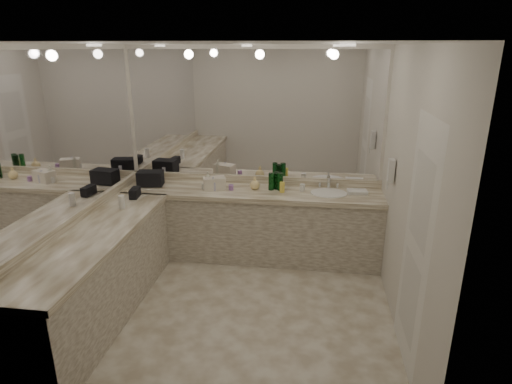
# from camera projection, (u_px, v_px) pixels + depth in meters

# --- Properties ---
(floor) EXTENTS (3.20, 3.20, 0.00)m
(floor) POSITION_uv_depth(u_px,v_px,m) (234.00, 308.00, 4.43)
(floor) COLOR beige
(floor) RESTS_ON ground
(ceiling) EXTENTS (3.20, 3.20, 0.00)m
(ceiling) POSITION_uv_depth(u_px,v_px,m) (229.00, 43.00, 3.59)
(ceiling) COLOR white
(ceiling) RESTS_ON floor
(wall_back) EXTENTS (3.20, 0.02, 2.60)m
(wall_back) POSITION_uv_depth(u_px,v_px,m) (254.00, 153.00, 5.42)
(wall_back) COLOR silver
(wall_back) RESTS_ON floor
(wall_left) EXTENTS (0.02, 3.00, 2.60)m
(wall_left) POSITION_uv_depth(u_px,v_px,m) (73.00, 183.00, 4.22)
(wall_left) COLOR silver
(wall_left) RESTS_ON floor
(wall_right) EXTENTS (0.02, 3.00, 2.60)m
(wall_right) POSITION_uv_depth(u_px,v_px,m) (408.00, 197.00, 3.81)
(wall_right) COLOR silver
(wall_right) RESTS_ON floor
(vanity_back_base) EXTENTS (3.20, 0.60, 0.84)m
(vanity_back_base) POSITION_uv_depth(u_px,v_px,m) (251.00, 226.00, 5.42)
(vanity_back_base) COLOR beige
(vanity_back_base) RESTS_ON floor
(vanity_back_top) EXTENTS (3.20, 0.64, 0.06)m
(vanity_back_top) POSITION_uv_depth(u_px,v_px,m) (251.00, 193.00, 5.27)
(vanity_back_top) COLOR silver
(vanity_back_top) RESTS_ON vanity_back_base
(vanity_left_base) EXTENTS (0.60, 2.40, 0.84)m
(vanity_left_base) POSITION_uv_depth(u_px,v_px,m) (97.00, 279.00, 4.18)
(vanity_left_base) COLOR beige
(vanity_left_base) RESTS_ON floor
(vanity_left_top) EXTENTS (0.64, 2.42, 0.06)m
(vanity_left_top) POSITION_uv_depth(u_px,v_px,m) (93.00, 237.00, 4.03)
(vanity_left_top) COLOR silver
(vanity_left_top) RESTS_ON vanity_left_base
(backsplash_back) EXTENTS (3.20, 0.04, 0.10)m
(backsplash_back) POSITION_uv_depth(u_px,v_px,m) (254.00, 179.00, 5.51)
(backsplash_back) COLOR silver
(backsplash_back) RESTS_ON vanity_back_top
(backsplash_left) EXTENTS (0.04, 3.00, 0.10)m
(backsplash_left) POSITION_uv_depth(u_px,v_px,m) (79.00, 216.00, 4.33)
(backsplash_left) COLOR silver
(backsplash_left) RESTS_ON vanity_left_top
(mirror_back) EXTENTS (3.12, 0.01, 1.55)m
(mirror_back) POSITION_uv_depth(u_px,v_px,m) (254.00, 115.00, 5.26)
(mirror_back) COLOR white
(mirror_back) RESTS_ON wall_back
(mirror_left) EXTENTS (0.01, 2.92, 1.55)m
(mirror_left) POSITION_uv_depth(u_px,v_px,m) (67.00, 135.00, 4.06)
(mirror_left) COLOR white
(mirror_left) RESTS_ON wall_left
(sink) EXTENTS (0.44, 0.44, 0.03)m
(sink) POSITION_uv_depth(u_px,v_px,m) (329.00, 194.00, 5.15)
(sink) COLOR white
(sink) RESTS_ON vanity_back_top
(faucet) EXTENTS (0.24, 0.16, 0.14)m
(faucet) POSITION_uv_depth(u_px,v_px,m) (329.00, 183.00, 5.32)
(faucet) COLOR silver
(faucet) RESTS_ON vanity_back_top
(wall_phone) EXTENTS (0.06, 0.10, 0.24)m
(wall_phone) POSITION_uv_depth(u_px,v_px,m) (391.00, 171.00, 4.45)
(wall_phone) COLOR white
(wall_phone) RESTS_ON wall_right
(door) EXTENTS (0.02, 0.82, 2.10)m
(door) POSITION_uv_depth(u_px,v_px,m) (415.00, 247.00, 3.42)
(door) COLOR white
(door) RESTS_ON wall_right
(black_toiletry_bag) EXTENTS (0.34, 0.24, 0.18)m
(black_toiletry_bag) POSITION_uv_depth(u_px,v_px,m) (150.00, 179.00, 5.40)
(black_toiletry_bag) COLOR black
(black_toiletry_bag) RESTS_ON vanity_back_top
(black_bag_spill) EXTENTS (0.11, 0.21, 0.11)m
(black_bag_spill) POSITION_uv_depth(u_px,v_px,m) (135.00, 193.00, 4.98)
(black_bag_spill) COLOR black
(black_bag_spill) RESTS_ON vanity_left_top
(cream_cosmetic_case) EXTENTS (0.31, 0.25, 0.15)m
(cream_cosmetic_case) POSITION_uv_depth(u_px,v_px,m) (214.00, 183.00, 5.28)
(cream_cosmetic_case) COLOR beige
(cream_cosmetic_case) RESTS_ON vanity_back_top
(hand_towel) EXTENTS (0.24, 0.17, 0.04)m
(hand_towel) POSITION_uv_depth(u_px,v_px,m) (357.00, 192.00, 5.14)
(hand_towel) COLOR white
(hand_towel) RESTS_ON vanity_back_top
(lotion_left) EXTENTS (0.07, 0.07, 0.16)m
(lotion_left) POSITION_uv_depth(u_px,v_px,m) (122.00, 202.00, 4.64)
(lotion_left) COLOR white
(lotion_left) RESTS_ON vanity_left_top
(soap_bottle_a) EXTENTS (0.11, 0.11, 0.22)m
(soap_bottle_a) POSITION_uv_depth(u_px,v_px,m) (208.00, 180.00, 5.30)
(soap_bottle_a) COLOR beige
(soap_bottle_a) RESTS_ON vanity_back_top
(soap_bottle_b) EXTENTS (0.08, 0.08, 0.17)m
(soap_bottle_b) POSITION_uv_depth(u_px,v_px,m) (213.00, 184.00, 5.23)
(soap_bottle_b) COLOR silver
(soap_bottle_b) RESTS_ON vanity_back_top
(soap_bottle_c) EXTENTS (0.15, 0.15, 0.16)m
(soap_bottle_c) POSITION_uv_depth(u_px,v_px,m) (255.00, 183.00, 5.28)
(soap_bottle_c) COLOR #FFE192
(soap_bottle_c) RESTS_ON vanity_back_top
(green_bottle_0) EXTENTS (0.07, 0.07, 0.21)m
(green_bottle_0) POSITION_uv_depth(u_px,v_px,m) (271.00, 182.00, 5.24)
(green_bottle_0) COLOR #0E541A
(green_bottle_0) RESTS_ON vanity_back_top
(green_bottle_1) EXTENTS (0.07, 0.07, 0.21)m
(green_bottle_1) POSITION_uv_depth(u_px,v_px,m) (276.00, 181.00, 5.28)
(green_bottle_1) COLOR #0E541A
(green_bottle_1) RESTS_ON vanity_back_top
(green_bottle_2) EXTENTS (0.06, 0.06, 0.21)m
(green_bottle_2) POSITION_uv_depth(u_px,v_px,m) (276.00, 180.00, 5.30)
(green_bottle_2) COLOR #0E541A
(green_bottle_2) RESTS_ON vanity_back_top
(green_bottle_3) EXTENTS (0.07, 0.07, 0.22)m
(green_bottle_3) POSITION_uv_depth(u_px,v_px,m) (280.00, 181.00, 5.24)
(green_bottle_3) COLOR #0E541A
(green_bottle_3) RESTS_ON vanity_back_top
(amenity_bottle_0) EXTENTS (0.06, 0.06, 0.07)m
(amenity_bottle_0) POSITION_uv_depth(u_px,v_px,m) (231.00, 187.00, 5.26)
(amenity_bottle_0) COLOR #9966B2
(amenity_bottle_0) RESTS_ON vanity_back_top
(amenity_bottle_1) EXTENTS (0.06, 0.06, 0.09)m
(amenity_bottle_1) POSITION_uv_depth(u_px,v_px,m) (302.00, 188.00, 5.22)
(amenity_bottle_1) COLOR white
(amenity_bottle_1) RESTS_ON vanity_back_top
(amenity_bottle_2) EXTENTS (0.06, 0.06, 0.13)m
(amenity_bottle_2) POSITION_uv_depth(u_px,v_px,m) (282.00, 187.00, 5.17)
(amenity_bottle_2) COLOR #F2D84C
(amenity_bottle_2) RESTS_ON vanity_back_top
(amenity_bottle_3) EXTENTS (0.05, 0.05, 0.07)m
(amenity_bottle_3) POSITION_uv_depth(u_px,v_px,m) (204.00, 186.00, 5.28)
(amenity_bottle_3) COLOR white
(amenity_bottle_3) RESTS_ON vanity_back_top
(amenity_bottle_4) EXTENTS (0.05, 0.05, 0.11)m
(amenity_bottle_4) POSITION_uv_depth(u_px,v_px,m) (155.00, 179.00, 5.51)
(amenity_bottle_4) COLOR silver
(amenity_bottle_4) RESTS_ON vanity_back_top
(amenity_bottle_5) EXTENTS (0.05, 0.05, 0.06)m
(amenity_bottle_5) POSITION_uv_depth(u_px,v_px,m) (158.00, 182.00, 5.46)
(amenity_bottle_5) COLOR white
(amenity_bottle_5) RESTS_ON vanity_back_top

